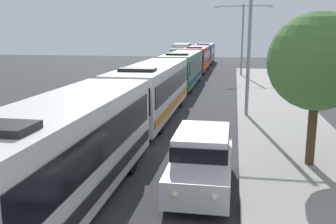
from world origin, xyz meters
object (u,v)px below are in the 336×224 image
Objects in this scene: bus_rear at (205,53)px; box_truck_oncoming at (181,54)px; white_suv at (202,158)px; bus_lead at (64,150)px; streetlamp_mid at (250,32)px; bus_middle at (183,68)px; streetlamp_far at (243,31)px; bus_second_in_line at (153,89)px; bus_fourth_in_line at (197,58)px; roadside_tree at (317,62)px.

bus_rear is 4.64m from box_truck_oncoming.
bus_rear reaches higher than white_suv.
bus_rear is at bearing 90.00° from bus_lead.
white_suv is at bearing 27.77° from bus_lead.
streetlamp_mid reaches higher than bus_rear.
bus_rear is (0.00, 51.01, 0.00)m from bus_lead.
bus_lead and bus_middle have the same top height.
streetlamp_mid reaches higher than bus_middle.
bus_middle reaches higher than box_truck_oncoming.
streetlamp_mid is 1.00× the size of streetlamp_far.
white_suv is (3.70, -49.06, -0.66)m from bus_rear.
white_suv is at bearing -81.31° from box_truck_oncoming.
bus_second_in_line is 1.53× the size of streetlamp_mid.
bus_lead and bus_fourth_in_line have the same top height.
bus_lead is 51.01m from bus_rear.
bus_second_in_line is at bearing -169.56° from streetlamp_mid.
white_suv is at bearing -84.18° from bus_fourth_in_line.
bus_middle is at bearing -90.00° from bus_rear.
bus_lead is 11.91m from bus_second_in_line.
streetlamp_far is at bearing -72.24° from bus_rear.
bus_fourth_in_line is at bearing 143.11° from streetlamp_far.
bus_middle is 1.54× the size of streetlamp_mid.
streetlamp_mid is (1.70, 10.95, 3.89)m from white_suv.
bus_fourth_in_line is 1.43× the size of streetlamp_mid.
white_suv is at bearing -85.69° from bus_rear.
bus_middle is at bearing 110.04° from roadside_tree.
roadside_tree is (3.76, 2.61, 2.87)m from white_suv.
bus_middle is at bearing -120.54° from streetlamp_far.
box_truck_oncoming is at bearing -135.32° from bus_rear.
bus_second_in_line is 1.70× the size of box_truck_oncoming.
box_truck_oncoming is (-3.30, 22.73, 0.01)m from bus_middle.
bus_fourth_in_line is (-0.00, 13.20, -0.00)m from bus_middle.
bus_fourth_in_line is 7.50m from streetlamp_far.
bus_rear is 49.20m from white_suv.
streetlamp_mid is at bearing -77.96° from bus_fourth_in_line.
bus_fourth_in_line and bus_rear have the same top height.
bus_second_in_line is 1.06× the size of bus_rear.
bus_middle and bus_rear have the same top height.
roadside_tree is (7.46, -33.66, 2.21)m from bus_fourth_in_line.
box_truck_oncoming is at bearing 93.96° from bus_lead.
streetlamp_far is at bearing -57.36° from box_truck_oncoming.
bus_lead is 1.91× the size of roadside_tree.
bus_fourth_in_line is 26.08m from streetlamp_mid.
bus_second_in_line is at bearing 90.00° from bus_lead.
bus_second_in_line is 10.70m from roadside_tree.
bus_lead is 38.21m from bus_fourth_in_line.
roadside_tree is at bearing -44.59° from bus_second_in_line.
streetlamp_far is (5.40, -4.05, 3.26)m from bus_fourth_in_line.
streetlamp_far is 29.69m from roadside_tree.
bus_lead and bus_second_in_line have the same top height.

